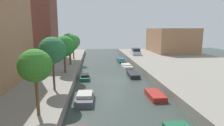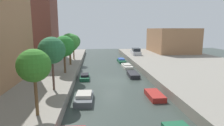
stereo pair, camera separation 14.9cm
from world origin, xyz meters
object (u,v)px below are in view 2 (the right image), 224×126
street_tree_0 (34,66)px  moored_boat_right_3 (133,75)px  street_tree_2 (64,46)px  moored_boat_left_3 (85,77)px  apartment_tower_far (30,10)px  moored_boat_right_4 (127,66)px  street_tree_4 (73,42)px  street_tree_3 (70,43)px  moored_boat_right_5 (121,61)px  moored_boat_right_2 (155,95)px  low_block_right (172,40)px  moored_boat_left_2 (84,98)px  parked_car (136,52)px  street_tree_1 (52,51)px

street_tree_0 → moored_boat_right_3: (9.80, 13.90, -4.25)m
street_tree_2 → moored_boat_left_3: street_tree_2 is taller
apartment_tower_far → moored_boat_right_4: apartment_tower_far is taller
street_tree_4 → apartment_tower_far: bearing=149.7°
street_tree_2 → moored_boat_right_4: bearing=36.8°
street_tree_3 → moored_boat_right_5: size_ratio=1.26×
apartment_tower_far → street_tree_4: size_ratio=4.08×
moored_boat_right_3 → moored_boat_right_2: bearing=-87.4°
low_block_right → street_tree_4: (-24.51, -10.22, 0.47)m
street_tree_4 → moored_boat_left_2: size_ratio=1.42×
low_block_right → street_tree_4: low_block_right is taller
moored_boat_right_4 → apartment_tower_far: bearing=153.2°
apartment_tower_far → street_tree_3: bearing=-49.9°
street_tree_4 → moored_boat_right_3: (9.80, -11.04, -4.25)m
low_block_right → parked_car: bearing=-157.5°
apartment_tower_far → street_tree_3: apartment_tower_far is taller
street_tree_2 → moored_boat_right_3: (9.80, 0.80, -4.38)m
apartment_tower_far → moored_boat_right_5: size_ratio=4.79×
parked_car → moored_boat_right_5: (-4.08, -4.20, -1.33)m
moored_boat_left_3 → apartment_tower_far: bearing=125.1°
parked_car → street_tree_4: bearing=-157.3°
street_tree_0 → parked_car: bearing=65.6°
moored_boat_right_2 → moored_boat_right_5: bearing=90.9°
street_tree_0 → street_tree_4: 24.94m
street_tree_1 → moored_boat_left_2: bearing=-16.9°
apartment_tower_far → moored_boat_right_3: (19.29, -16.57, -10.80)m
moored_boat_right_2 → moored_boat_right_3: (-0.41, 8.90, 0.03)m
street_tree_4 → street_tree_1: bearing=-90.0°
street_tree_0 → street_tree_3: bearing=90.0°
moored_boat_left_2 → apartment_tower_far: bearing=115.9°
low_block_right → street_tree_1: bearing=-129.7°
street_tree_2 → moored_boat_right_2: bearing=-38.4°
moored_boat_left_2 → moored_boat_left_3: size_ratio=1.12×
moored_boat_right_4 → moored_boat_right_5: size_ratio=0.95×
moored_boat_left_2 → moored_boat_right_2: 7.20m
street_tree_0 → street_tree_1: street_tree_1 is taller
moored_boat_right_2 → moored_boat_right_3: 8.91m
moored_boat_right_4 → moored_boat_right_2: bearing=-89.4°
apartment_tower_far → street_tree_1: bearing=-69.1°
moored_boat_left_2 → street_tree_4: bearing=98.5°
street_tree_4 → moored_boat_left_2: (3.02, -20.24, -4.18)m
moored_boat_left_3 → moored_boat_right_4: moored_boat_left_3 is taller
moored_boat_left_2 → street_tree_1: bearing=163.1°
low_block_right → moored_boat_left_3: size_ratio=4.06×
parked_car → moored_boat_right_4: bearing=-111.1°
street_tree_3 → moored_boat_left_3: (2.68, -6.04, -4.43)m
street_tree_1 → moored_boat_right_2: (10.21, -0.62, -4.68)m
street_tree_2 → street_tree_4: street_tree_2 is taller
street_tree_2 → parked_car: 22.73m
street_tree_3 → moored_boat_right_3: street_tree_3 is taller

